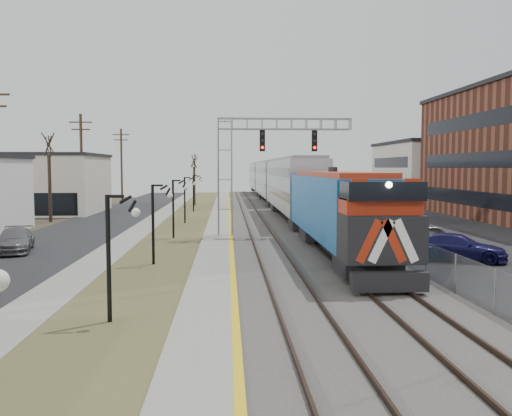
{
  "coord_description": "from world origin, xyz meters",
  "views": [
    {
      "loc": [
        -0.36,
        -8.65,
        4.82
      ],
      "look_at": [
        1.23,
        20.97,
        2.6
      ],
      "focal_mm": 38.0,
      "sensor_mm": 36.0,
      "label": 1
    }
  ],
  "objects": [
    {
      "name": "bare_trees",
      "position": [
        -12.66,
        38.91,
        2.7
      ],
      "size": [
        12.3,
        42.3,
        5.95
      ],
      "color": "#382D23",
      "rests_on": "ground"
    },
    {
      "name": "ballast_bed",
      "position": [
        4.0,
        35.0,
        0.1
      ],
      "size": [
        8.0,
        120.0,
        0.2
      ],
      "primitive_type": "cube",
      "color": "#595651",
      "rests_on": "ground"
    },
    {
      "name": "track_near",
      "position": [
        2.0,
        35.0,
        0.28
      ],
      "size": [
        1.58,
        120.0,
        0.15
      ],
      "color": "#2D2119",
      "rests_on": "ballast_bed"
    },
    {
      "name": "grass_median",
      "position": [
        -4.0,
        35.0,
        0.03
      ],
      "size": [
        4.0,
        120.0,
        0.06
      ],
      "primitive_type": "cube",
      "color": "#4D502A",
      "rests_on": "ground"
    },
    {
      "name": "parking_lot",
      "position": [
        16.0,
        35.0,
        0.02
      ],
      "size": [
        16.0,
        120.0,
        0.04
      ],
      "primitive_type": "cube",
      "color": "black",
      "rests_on": "ground"
    },
    {
      "name": "signal_gantry",
      "position": [
        1.22,
        27.99,
        5.59
      ],
      "size": [
        9.0,
        1.07,
        8.15
      ],
      "color": "gray",
      "rests_on": "ground"
    },
    {
      "name": "street_west",
      "position": [
        -11.5,
        35.0,
        0.02
      ],
      "size": [
        7.0,
        120.0,
        0.04
      ],
      "primitive_type": "cube",
      "color": "black",
      "rests_on": "ground"
    },
    {
      "name": "fence",
      "position": [
        8.2,
        35.0,
        0.8
      ],
      "size": [
        0.04,
        120.0,
        1.6
      ],
      "primitive_type": "cube",
      "color": "gray",
      "rests_on": "ground"
    },
    {
      "name": "car_street_b",
      "position": [
        -12.43,
        22.51,
        0.66
      ],
      "size": [
        2.9,
        4.86,
        1.32
      ],
      "primitive_type": "imported",
      "rotation": [
        0.0,
        0.0,
        0.24
      ],
      "color": "slate",
      "rests_on": "ground"
    },
    {
      "name": "platform",
      "position": [
        -1.0,
        35.0,
        0.12
      ],
      "size": [
        2.0,
        120.0,
        0.24
      ],
      "primitive_type": "cube",
      "color": "gray",
      "rests_on": "ground"
    },
    {
      "name": "car_lot_e",
      "position": [
        11.74,
        22.58,
        0.73
      ],
      "size": [
        4.37,
        1.97,
        1.46
      ],
      "primitive_type": "imported",
      "rotation": [
        0.0,
        0.0,
        1.51
      ],
      "color": "slate",
      "rests_on": "ground"
    },
    {
      "name": "track_far",
      "position": [
        5.5,
        35.0,
        0.28
      ],
      "size": [
        1.58,
        120.0,
        0.15
      ],
      "color": "#2D2119",
      "rests_on": "ballast_bed"
    },
    {
      "name": "lampposts",
      "position": [
        -4.0,
        18.29,
        2.0
      ],
      "size": [
        0.14,
        62.14,
        4.0
      ],
      "color": "black",
      "rests_on": "ground"
    },
    {
      "name": "train",
      "position": [
        5.5,
        54.82,
        2.92
      ],
      "size": [
        3.0,
        85.85,
        5.33
      ],
      "color": "#125599",
      "rests_on": "ground"
    },
    {
      "name": "car_lot_d",
      "position": [
        11.44,
        18.29,
        0.7
      ],
      "size": [
        5.17,
        3.76,
        1.39
      ],
      "primitive_type": "imported",
      "rotation": [
        0.0,
        0.0,
        1.14
      ],
      "color": "#17154C",
      "rests_on": "ground"
    },
    {
      "name": "sidewalk",
      "position": [
        -7.0,
        35.0,
        0.04
      ],
      "size": [
        2.0,
        120.0,
        0.08
      ],
      "primitive_type": "cube",
      "color": "gray",
      "rests_on": "ground"
    },
    {
      "name": "car_lot_f",
      "position": [
        13.46,
        34.4,
        0.66
      ],
      "size": [
        4.03,
        1.47,
        1.32
      ],
      "primitive_type": "imported",
      "rotation": [
        0.0,
        0.0,
        1.59
      ],
      "color": "#0D4123",
      "rests_on": "ground"
    },
    {
      "name": "platform_edge",
      "position": [
        -0.12,
        35.0,
        0.24
      ],
      "size": [
        0.24,
        120.0,
        0.01
      ],
      "primitive_type": "cube",
      "color": "gold",
      "rests_on": "platform"
    }
  ]
}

